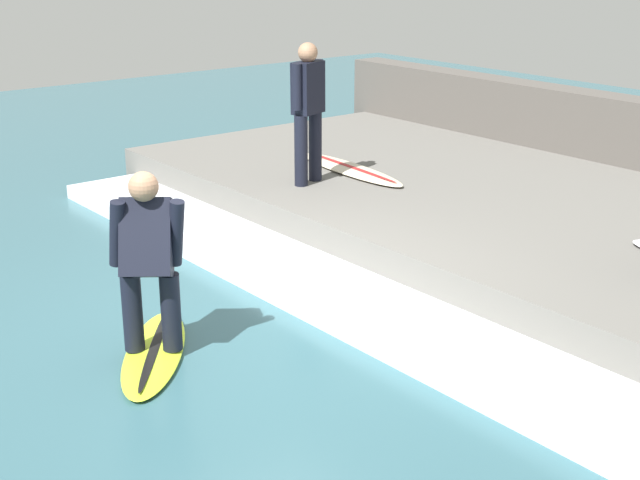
{
  "coord_description": "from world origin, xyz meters",
  "views": [
    {
      "loc": [
        -4.05,
        -5.79,
        3.22
      ],
      "look_at": [
        0.59,
        0.0,
        0.7
      ],
      "focal_mm": 50.0,
      "sensor_mm": 36.0,
      "label": 1
    }
  ],
  "objects_px": {
    "surfboard_waiting_near": "(350,169)",
    "surfboard_riding": "(154,352)",
    "surfer_riding": "(148,254)",
    "surfer_waiting_near": "(308,105)"
  },
  "relations": [
    {
      "from": "surfboard_riding",
      "to": "surfer_riding",
      "type": "bearing_deg",
      "value": 90.0
    },
    {
      "from": "surfer_riding",
      "to": "surfer_waiting_near",
      "type": "relative_size",
      "value": 0.91
    },
    {
      "from": "surfboard_waiting_near",
      "to": "surfboard_riding",
      "type": "bearing_deg",
      "value": -150.91
    },
    {
      "from": "surfer_waiting_near",
      "to": "surfboard_waiting_near",
      "type": "height_order",
      "value": "surfer_waiting_near"
    },
    {
      "from": "surfboard_riding",
      "to": "surfer_riding",
      "type": "xyz_separation_m",
      "value": [
        0.0,
        0.0,
        0.85
      ]
    },
    {
      "from": "surfboard_riding",
      "to": "surfer_riding",
      "type": "distance_m",
      "value": 0.85
    },
    {
      "from": "surfboard_riding",
      "to": "surfboard_waiting_near",
      "type": "xyz_separation_m",
      "value": [
        3.97,
        2.21,
        0.47
      ]
    },
    {
      "from": "surfboard_waiting_near",
      "to": "surfer_riding",
      "type": "bearing_deg",
      "value": -150.91
    },
    {
      "from": "surfboard_riding",
      "to": "surfer_waiting_near",
      "type": "xyz_separation_m",
      "value": [
        3.23,
        2.1,
        1.36
      ]
    },
    {
      "from": "surfer_riding",
      "to": "surfboard_waiting_near",
      "type": "relative_size",
      "value": 0.72
    }
  ]
}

